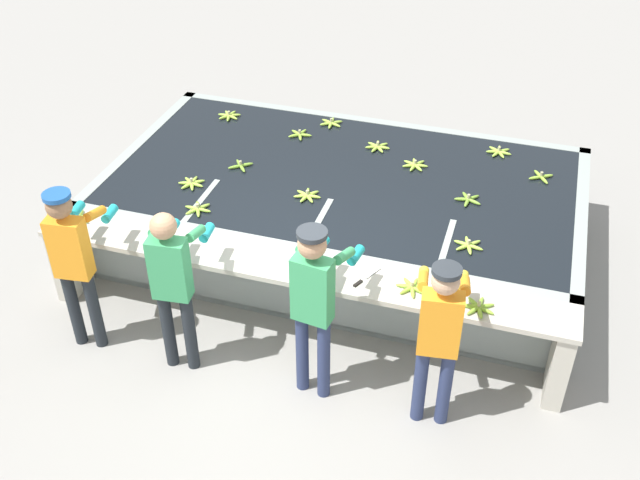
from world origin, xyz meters
name	(u,v)px	position (x,y,z in m)	size (l,w,h in m)	color
ground_plane	(287,353)	(0.00, 0.00, 0.00)	(80.00, 80.00, 0.00)	gray
wash_tank	(343,211)	(0.00, 1.82, 0.42)	(4.91, 2.76, 0.85)	gray
work_ledge	(294,287)	(0.00, 0.23, 0.62)	(4.91, 0.45, 0.85)	#B7B2A3
worker_0	(73,255)	(-1.80, -0.37, 1.00)	(0.46, 0.74, 1.65)	#1E2328
worker_1	(173,277)	(-0.86, -0.37, 0.98)	(0.45, 0.73, 1.63)	#1E2328
worker_2	(314,297)	(0.37, -0.32, 1.04)	(0.46, 0.74, 1.70)	navy
worker_3	(439,330)	(1.38, -0.33, 0.96)	(0.46, 0.73, 1.60)	navy
banana_bunch_floating_0	(192,183)	(-1.44, 1.20, 0.87)	(0.28, 0.28, 0.08)	#9EC642
banana_bunch_floating_1	(307,195)	(-0.24, 1.34, 0.87)	(0.28, 0.28, 0.08)	#9EC642
banana_bunch_floating_2	(468,199)	(1.31, 1.75, 0.87)	(0.28, 0.27, 0.08)	#75A333
banana_bunch_floating_3	(229,116)	(-1.68, 2.73, 0.87)	(0.28, 0.28, 0.08)	#9EC642
banana_bunch_floating_4	(378,147)	(0.19, 2.52, 0.87)	(0.27, 0.28, 0.08)	#9EC642
banana_bunch_floating_5	(331,123)	(-0.46, 2.91, 0.87)	(0.27, 0.28, 0.08)	#9EC642
banana_bunch_floating_6	(241,166)	(-1.10, 1.68, 0.87)	(0.24, 0.24, 0.08)	#75A333
banana_bunch_floating_7	(541,177)	(1.97, 2.40, 0.87)	(0.26, 0.26, 0.08)	#8CB738
banana_bunch_floating_8	(300,134)	(-0.72, 2.53, 0.87)	(0.27, 0.28, 0.08)	#8CB738
banana_bunch_floating_9	(468,245)	(1.42, 0.98, 0.87)	(0.28, 0.28, 0.08)	#9EC642
banana_bunch_floating_10	(198,209)	(-1.18, 0.79, 0.87)	(0.28, 0.26, 0.08)	#93BC3D
banana_bunch_floating_11	(415,165)	(0.67, 2.25, 0.87)	(0.28, 0.28, 0.08)	#9EC642
banana_bunch_floating_12	(499,152)	(1.49, 2.81, 0.87)	(0.28, 0.28, 0.08)	#9EC642
banana_bunch_ledge_0	(478,307)	(1.63, 0.15, 0.87)	(0.28, 0.28, 0.08)	#7FAD33
banana_bunch_ledge_1	(412,287)	(1.06, 0.23, 0.87)	(0.28, 0.28, 0.08)	#8CB738
banana_bunch_ledge_2	(78,218)	(-2.20, 0.30, 0.87)	(0.28, 0.28, 0.08)	#93BC3D
knife_0	(363,280)	(0.63, 0.22, 0.86)	(0.17, 0.33, 0.02)	silver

